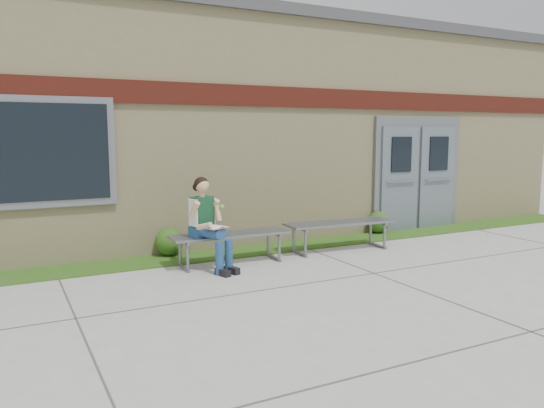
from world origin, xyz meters
TOP-DOWN VIEW (x-y plane):
  - ground at (0.00, 0.00)m, footprint 80.00×80.00m
  - grass_strip at (0.00, 2.60)m, footprint 16.00×0.80m
  - school_building at (-0.00, 5.99)m, footprint 16.20×6.22m
  - bench_left at (-0.59, 1.96)m, footprint 1.84×0.56m
  - bench_right at (1.41, 1.96)m, footprint 1.93×0.65m
  - girl at (-1.01, 1.76)m, footprint 0.58×0.83m
  - shrub_mid at (-1.27, 2.85)m, footprint 0.44×0.44m
  - shrub_east at (2.94, 2.85)m, footprint 0.43×0.43m

SIDE VIEW (x-z plane):
  - ground at x=0.00m, z-range 0.00..0.00m
  - grass_strip at x=0.00m, z-range 0.00..0.02m
  - shrub_east at x=2.94m, z-range 0.02..0.45m
  - shrub_mid at x=-1.27m, z-range 0.02..0.46m
  - bench_left at x=-0.59m, z-range 0.13..0.60m
  - bench_right at x=1.41m, z-range 0.13..0.63m
  - girl at x=-1.01m, z-range 0.04..1.39m
  - school_building at x=0.00m, z-range 0.00..4.20m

